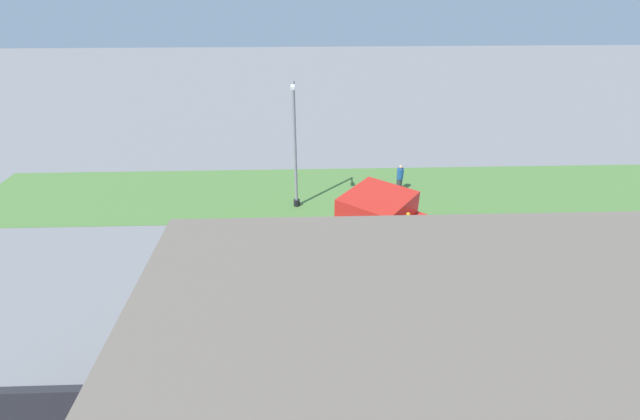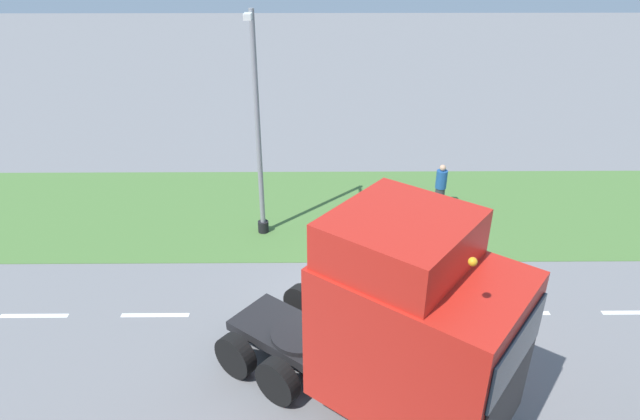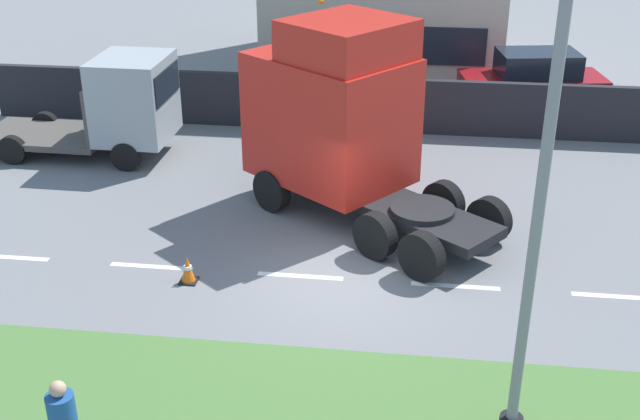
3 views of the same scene
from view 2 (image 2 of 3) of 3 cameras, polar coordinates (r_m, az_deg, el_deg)
ground_plane at (r=14.50m, az=4.54°, el=-11.01°), size 120.00×120.00×0.00m
grass_verge at (r=19.54m, az=3.16°, el=0.01°), size 7.00×44.00×0.01m
lane_markings at (r=14.46m, az=1.72°, el=-11.04°), size 0.16×17.80×0.00m
lorry_cab at (r=10.51m, az=9.16°, el=-12.37°), size 5.84×6.42×4.79m
lamp_post at (r=16.77m, az=-6.59°, el=7.27°), size 1.30×0.36×7.15m
pedestrian at (r=19.74m, az=12.73°, el=2.36°), size 0.39×0.39×1.73m
traffic_cone_lead at (r=15.32m, az=16.36°, el=-8.54°), size 0.36×0.36×0.58m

